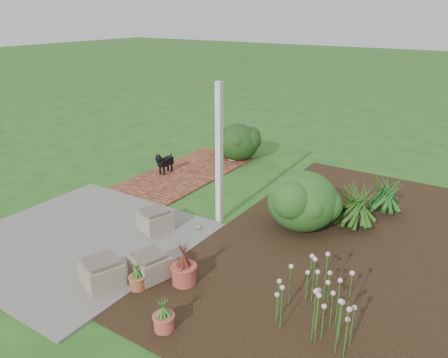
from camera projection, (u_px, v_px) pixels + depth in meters
The scene contains 18 objects.
ground at pixel (203, 219), 7.95m from camera, with size 80.00×80.00×0.00m, color #1F581C.
concrete_patio at pixel (80, 239), 7.22m from camera, with size 3.50×3.50×0.04m, color #5F5F5D.
brick_path at pixel (188, 172), 10.18m from camera, with size 1.60×3.50×0.04m, color brown.
garden_bed at pixel (346, 245), 7.06m from camera, with size 4.00×7.00×0.03m, color black.
veranda_post at pixel (219, 155), 7.43m from camera, with size 0.10×0.10×2.50m, color white.
stone_trough_near at pixel (102, 274), 5.96m from camera, with size 0.49×0.49×0.33m, color gray.
stone_trough_mid at pixel (150, 266), 6.14m from camera, with size 0.47×0.47×0.31m, color #7D715D.
stone_trough_far at pixel (155, 221), 7.45m from camera, with size 0.48×0.48×0.32m, color gray.
black_dog at pixel (164, 162), 9.96m from camera, with size 0.17×0.56×0.48m.
cream_ceramic_urn at pixel (234, 151), 10.95m from camera, with size 0.31×0.31×0.42m, color beige.
evergreen_shrub at pixel (303, 199), 7.45m from camera, with size 1.21×1.21×1.03m, color #133A10.
agapanthus_clump_back at pixel (356, 201), 7.48m from camera, with size 1.07×1.07×0.96m, color #0F360B, non-canonical shape.
agapanthus_clump_front at pixel (385, 191), 8.01m from camera, with size 0.96×0.96×0.86m, color #123E11, non-canonical shape.
pink_flower_patch at pixel (321, 299), 5.17m from camera, with size 1.07×1.07×0.68m, color #113D0F, non-canonical shape.
terracotta_pot_bronze at pixel (184, 274), 6.01m from camera, with size 0.34×0.34×0.27m, color #AC453A.
terracotta_pot_small_left at pixel (164, 322), 5.14m from camera, with size 0.24×0.24×0.20m, color #B74F3E.
terracotta_pot_small_right at pixel (138, 282), 5.91m from camera, with size 0.22×0.22×0.19m, color #9F5735.
purple_flowering_bush at pixel (237, 141), 11.00m from camera, with size 1.10×1.10×0.93m, color black.
Camera 1 is at (4.24, -5.76, 3.57)m, focal length 35.00 mm.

